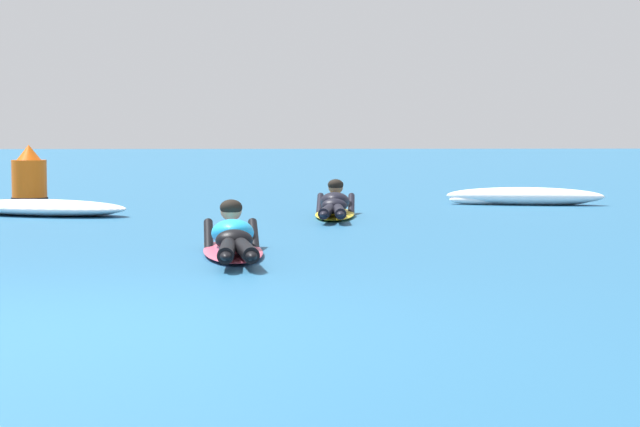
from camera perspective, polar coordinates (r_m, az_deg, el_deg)
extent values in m
plane|color=#235B84|center=(16.48, -7.16, 0.23)|extent=(120.00, 120.00, 0.00)
ellipsoid|color=#E54C66|center=(10.31, -4.55, -1.95)|extent=(0.68, 2.03, 0.07)
ellipsoid|color=#E54C66|center=(11.25, -4.71, -1.38)|extent=(0.21, 0.21, 0.06)
ellipsoid|color=#1E9EDB|center=(10.34, -4.56, -1.01)|extent=(0.44, 0.74, 0.35)
ellipsoid|color=black|center=(9.93, -4.48, -1.40)|extent=(0.36, 0.30, 0.20)
cylinder|color=black|center=(9.36, -4.85, -1.93)|extent=(0.14, 0.85, 0.14)
ellipsoid|color=black|center=(8.94, -4.92, -2.22)|extent=(0.11, 0.23, 0.08)
cylinder|color=black|center=(9.37, -3.87, -1.92)|extent=(0.24, 0.86, 0.14)
ellipsoid|color=black|center=(8.94, -3.59, -2.21)|extent=(0.11, 0.23, 0.08)
cylinder|color=black|center=(10.73, -5.80, -1.25)|extent=(0.13, 0.60, 0.34)
sphere|color=tan|center=(11.13, -5.82, -1.58)|extent=(0.09, 0.09, 0.09)
cylinder|color=black|center=(10.73, -3.45, -1.24)|extent=(0.13, 0.60, 0.34)
sphere|color=tan|center=(11.10, -3.55, -1.58)|extent=(0.09, 0.09, 0.09)
sphere|color=tan|center=(10.74, -4.64, 0.16)|extent=(0.21, 0.21, 0.21)
ellipsoid|color=black|center=(10.72, -4.64, 0.32)|extent=(0.23, 0.21, 0.16)
ellipsoid|color=yellow|center=(14.90, 0.78, -0.03)|extent=(0.71, 2.14, 0.07)
ellipsoid|color=yellow|center=(15.90, 0.86, 0.28)|extent=(0.21, 0.22, 0.06)
ellipsoid|color=black|center=(14.94, 0.78, 0.62)|extent=(0.46, 0.76, 0.35)
ellipsoid|color=black|center=(14.53, 0.74, 0.39)|extent=(0.36, 0.31, 0.20)
cylinder|color=black|center=(13.93, 0.35, 0.11)|extent=(0.27, 0.91, 0.14)
ellipsoid|color=black|center=(13.48, 0.19, -0.03)|extent=(0.12, 0.23, 0.08)
cylinder|color=black|center=(13.93, 1.01, 0.11)|extent=(0.16, 0.91, 0.14)
ellipsoid|color=black|center=(13.48, 1.08, -0.03)|extent=(0.12, 0.23, 0.08)
cylinder|color=black|center=(15.35, 0.00, 0.41)|extent=(0.14, 0.59, 0.33)
sphere|color=#8C6647|center=(15.74, 0.05, 0.14)|extent=(0.09, 0.09, 0.09)
cylinder|color=black|center=(15.32, 1.64, 0.41)|extent=(0.14, 0.59, 0.33)
sphere|color=#8C6647|center=(15.69, 1.65, 0.13)|extent=(0.09, 0.09, 0.09)
sphere|color=#8C6647|center=(15.35, 0.82, 1.40)|extent=(0.21, 0.21, 0.21)
ellipsoid|color=black|center=(15.33, 0.82, 1.51)|extent=(0.24, 0.22, 0.16)
ellipsoid|color=white|center=(15.61, -14.21, 0.31)|extent=(2.72, 1.83, 0.22)
ellipsoid|color=white|center=(15.40, -11.93, 0.17)|extent=(1.04, 0.87, 0.15)
ellipsoid|color=white|center=(17.61, 10.59, 0.90)|extent=(2.53, 1.11, 0.28)
ellipsoid|color=white|center=(17.72, 12.57, 0.75)|extent=(0.92, 0.39, 0.19)
ellipsoid|color=white|center=(17.57, 8.17, 0.71)|extent=(0.93, 0.46, 0.15)
cylinder|color=#EA5B0F|center=(17.90, -14.86, 1.57)|extent=(0.54, 0.54, 0.71)
cone|color=#EA5B0F|center=(17.89, -14.89, 3.09)|extent=(0.38, 0.38, 0.24)
cylinder|color=black|center=(17.92, -14.84, 0.63)|extent=(0.57, 0.57, 0.12)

